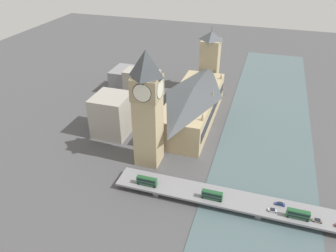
{
  "coord_description": "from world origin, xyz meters",
  "views": [
    {
      "loc": [
        -27.97,
        197.01,
        121.18
      ],
      "look_at": [
        23.07,
        35.31,
        19.18
      ],
      "focal_mm": 35.0,
      "sensor_mm": 36.0,
      "label": 1
    }
  ],
  "objects_px": {
    "car_northbound_mid": "(280,204)",
    "car_southbound_lead": "(317,220)",
    "victoria_tower": "(210,62)",
    "double_decker_bus_lead": "(147,181)",
    "car_southbound_tail": "(272,210)",
    "clock_tower": "(148,106)",
    "road_bridge": "(259,206)",
    "double_decker_bus_mid": "(212,195)",
    "double_decker_bus_rear": "(298,214)",
    "parliament_hall": "(193,104)"
  },
  "relations": [
    {
      "from": "car_northbound_mid",
      "to": "car_southbound_lead",
      "type": "height_order",
      "value": "car_southbound_lead"
    },
    {
      "from": "victoria_tower",
      "to": "double_decker_bus_lead",
      "type": "bearing_deg",
      "value": 87.82
    },
    {
      "from": "double_decker_bus_lead",
      "to": "car_southbound_tail",
      "type": "bearing_deg",
      "value": -179.65
    },
    {
      "from": "clock_tower",
      "to": "road_bridge",
      "type": "distance_m",
      "value": 78.25
    },
    {
      "from": "road_bridge",
      "to": "double_decker_bus_mid",
      "type": "distance_m",
      "value": 23.95
    },
    {
      "from": "double_decker_bus_lead",
      "to": "double_decker_bus_mid",
      "type": "bearing_deg",
      "value": 179.94
    },
    {
      "from": "clock_tower",
      "to": "road_bridge",
      "type": "relative_size",
      "value": 0.46
    },
    {
      "from": "clock_tower",
      "to": "double_decker_bus_lead",
      "type": "height_order",
      "value": "clock_tower"
    },
    {
      "from": "road_bridge",
      "to": "car_southbound_lead",
      "type": "xyz_separation_m",
      "value": [
        -26.36,
        3.31,
        1.56
      ]
    },
    {
      "from": "double_decker_bus_lead",
      "to": "car_northbound_mid",
      "type": "xyz_separation_m",
      "value": [
        -68.08,
        -5.93,
        -2.05
      ]
    },
    {
      "from": "victoria_tower",
      "to": "double_decker_bus_lead",
      "type": "distance_m",
      "value": 138.49
    },
    {
      "from": "car_southbound_lead",
      "to": "road_bridge",
      "type": "bearing_deg",
      "value": -7.17
    },
    {
      "from": "victoria_tower",
      "to": "double_decker_bus_lead",
      "type": "height_order",
      "value": "victoria_tower"
    },
    {
      "from": "clock_tower",
      "to": "double_decker_bus_rear",
      "type": "bearing_deg",
      "value": 162.73
    },
    {
      "from": "parliament_hall",
      "to": "double_decker_bus_mid",
      "type": "relative_size",
      "value": 8.29
    },
    {
      "from": "victoria_tower",
      "to": "car_northbound_mid",
      "type": "distance_m",
      "value": 146.95
    },
    {
      "from": "victoria_tower",
      "to": "road_bridge",
      "type": "height_order",
      "value": "victoria_tower"
    },
    {
      "from": "parliament_hall",
      "to": "car_southbound_lead",
      "type": "relative_size",
      "value": 20.76
    },
    {
      "from": "car_northbound_mid",
      "to": "double_decker_bus_lead",
      "type": "bearing_deg",
      "value": 4.98
    },
    {
      "from": "double_decker_bus_mid",
      "to": "double_decker_bus_rear",
      "type": "height_order",
      "value": "double_decker_bus_mid"
    },
    {
      "from": "double_decker_bus_rear",
      "to": "double_decker_bus_lead",
      "type": "bearing_deg",
      "value": -0.41
    },
    {
      "from": "car_southbound_tail",
      "to": "double_decker_bus_mid",
      "type": "bearing_deg",
      "value": 0.82
    },
    {
      "from": "car_southbound_lead",
      "to": "parliament_hall",
      "type": "bearing_deg",
      "value": -45.56
    },
    {
      "from": "parliament_hall",
      "to": "car_southbound_lead",
      "type": "distance_m",
      "value": 114.02
    },
    {
      "from": "clock_tower",
      "to": "car_northbound_mid",
      "type": "distance_m",
      "value": 85.29
    },
    {
      "from": "car_northbound_mid",
      "to": "victoria_tower",
      "type": "bearing_deg",
      "value": -64.39
    },
    {
      "from": "car_southbound_lead",
      "to": "clock_tower",
      "type": "bearing_deg",
      "value": -15.46
    },
    {
      "from": "double_decker_bus_lead",
      "to": "car_southbound_lead",
      "type": "relative_size",
      "value": 2.61
    },
    {
      "from": "double_decker_bus_lead",
      "to": "road_bridge",
      "type": "bearing_deg",
      "value": -176.83
    },
    {
      "from": "victoria_tower",
      "to": "double_decker_bus_mid",
      "type": "distance_m",
      "value": 141.62
    },
    {
      "from": "victoria_tower",
      "to": "car_southbound_tail",
      "type": "distance_m",
      "value": 150.53
    },
    {
      "from": "road_bridge",
      "to": "double_decker_bus_mid",
      "type": "xyz_separation_m",
      "value": [
        23.48,
        3.27,
        3.47
      ]
    },
    {
      "from": "parliament_hall",
      "to": "double_decker_bus_mid",
      "type": "height_order",
      "value": "parliament_hall"
    },
    {
      "from": "car_southbound_lead",
      "to": "double_decker_bus_lead",
      "type": "bearing_deg",
      "value": -0.05
    },
    {
      "from": "clock_tower",
      "to": "car_southbound_tail",
      "type": "distance_m",
      "value": 83.74
    },
    {
      "from": "car_northbound_mid",
      "to": "car_southbound_lead",
      "type": "xyz_separation_m",
      "value": [
        -16.79,
        6.01,
        0.05
      ]
    },
    {
      "from": "double_decker_bus_mid",
      "to": "double_decker_bus_rear",
      "type": "xyz_separation_m",
      "value": [
        -41.05,
        0.51,
        -0.08
      ]
    },
    {
      "from": "clock_tower",
      "to": "double_decker_bus_lead",
      "type": "distance_m",
      "value": 40.88
    },
    {
      "from": "clock_tower",
      "to": "double_decker_bus_mid",
      "type": "bearing_deg",
      "value": 149.26
    },
    {
      "from": "road_bridge",
      "to": "double_decker_bus_rear",
      "type": "relative_size",
      "value": 14.14
    },
    {
      "from": "victoria_tower",
      "to": "double_decker_bus_rear",
      "type": "distance_m",
      "value": 155.99
    },
    {
      "from": "car_northbound_mid",
      "to": "clock_tower",
      "type": "bearing_deg",
      "value": -14.5
    },
    {
      "from": "clock_tower",
      "to": "victoria_tower",
      "type": "height_order",
      "value": "clock_tower"
    },
    {
      "from": "double_decker_bus_rear",
      "to": "car_southbound_lead",
      "type": "xyz_separation_m",
      "value": [
        -8.78,
        -0.47,
        -1.83
      ]
    },
    {
      "from": "double_decker_bus_rear",
      "to": "double_decker_bus_mid",
      "type": "bearing_deg",
      "value": -0.72
    },
    {
      "from": "car_southbound_lead",
      "to": "double_decker_bus_rear",
      "type": "bearing_deg",
      "value": 3.08
    },
    {
      "from": "double_decker_bus_rear",
      "to": "car_southbound_tail",
      "type": "relative_size",
      "value": 2.59
    },
    {
      "from": "double_decker_bus_lead",
      "to": "parliament_hall",
      "type": "bearing_deg",
      "value": -93.72
    },
    {
      "from": "parliament_hall",
      "to": "clock_tower",
      "type": "relative_size",
      "value": 1.28
    },
    {
      "from": "road_bridge",
      "to": "car_northbound_mid",
      "type": "relative_size",
      "value": 32.62
    }
  ]
}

